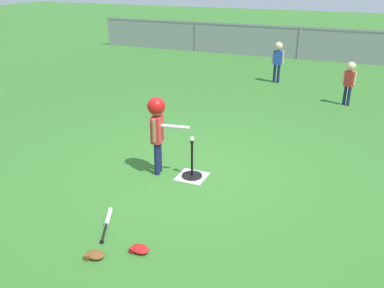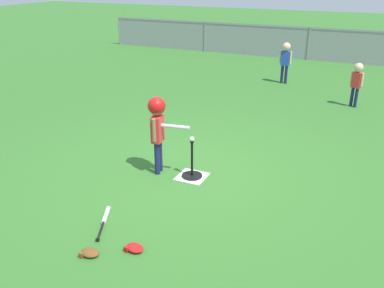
# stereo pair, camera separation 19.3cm
# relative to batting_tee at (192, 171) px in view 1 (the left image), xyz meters

# --- Properties ---
(ground_plane) EXTENTS (60.00, 60.00, 0.00)m
(ground_plane) POSITION_rel_batting_tee_xyz_m (-0.09, 0.11, -0.09)
(ground_plane) COLOR #336B28
(home_plate) EXTENTS (0.44, 0.44, 0.01)m
(home_plate) POSITION_rel_batting_tee_xyz_m (-0.00, 0.00, -0.08)
(home_plate) COLOR white
(home_plate) RESTS_ON ground_plane
(batting_tee) EXTENTS (0.32, 0.32, 0.59)m
(batting_tee) POSITION_rel_batting_tee_xyz_m (0.00, 0.00, 0.00)
(batting_tee) COLOR black
(batting_tee) RESTS_ON ground_plane
(baseball_on_tee) EXTENTS (0.07, 0.07, 0.07)m
(baseball_on_tee) POSITION_rel_batting_tee_xyz_m (-0.00, 0.00, 0.54)
(baseball_on_tee) COLOR white
(baseball_on_tee) RESTS_ON batting_tee
(batter_child) EXTENTS (0.64, 0.35, 1.24)m
(batter_child) POSITION_rel_batting_tee_xyz_m (-0.53, -0.08, 0.79)
(batter_child) COLOR #191E4C
(batter_child) RESTS_ON ground_plane
(fielder_deep_center) EXTENTS (0.34, 0.23, 1.14)m
(fielder_deep_center) POSITION_rel_batting_tee_xyz_m (-0.07, 6.32, 0.65)
(fielder_deep_center) COLOR #191E4C
(fielder_deep_center) RESTS_ON ground_plane
(fielder_deep_left) EXTENTS (0.29, 0.20, 1.03)m
(fielder_deep_left) POSITION_rel_batting_tee_xyz_m (1.93, 4.83, 0.58)
(fielder_deep_left) COLOR #191E4C
(fielder_deep_left) RESTS_ON ground_plane
(spare_bat_silver) EXTENTS (0.36, 0.67, 0.06)m
(spare_bat_silver) POSITION_rel_batting_tee_xyz_m (-0.50, -1.58, -0.06)
(spare_bat_silver) COLOR silver
(spare_bat_silver) RESTS_ON ground_plane
(glove_by_plate) EXTENTS (0.23, 0.19, 0.07)m
(glove_by_plate) POSITION_rel_batting_tee_xyz_m (-0.23, -2.23, -0.05)
(glove_by_plate) COLOR brown
(glove_by_plate) RESTS_ON ground_plane
(glove_near_bats) EXTENTS (0.24, 0.19, 0.07)m
(glove_near_bats) POSITION_rel_batting_tee_xyz_m (0.18, -1.94, -0.05)
(glove_near_bats) COLOR #B21919
(glove_near_bats) RESTS_ON ground_plane
(outfield_fence) EXTENTS (16.06, 0.06, 1.15)m
(outfield_fence) POSITION_rel_batting_tee_xyz_m (-0.09, 9.95, 0.53)
(outfield_fence) COLOR slate
(outfield_fence) RESTS_ON ground_plane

